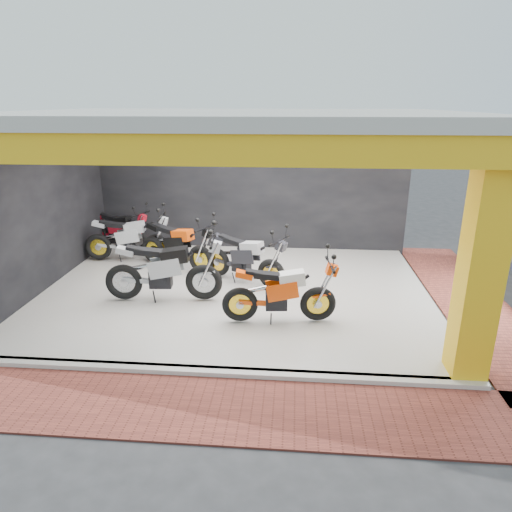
# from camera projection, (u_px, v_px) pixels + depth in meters

# --- Properties ---
(ground) EXTENTS (80.00, 80.00, 0.00)m
(ground) POSITION_uv_depth(u_px,v_px,m) (221.00, 341.00, 7.77)
(ground) COLOR #2D2D30
(ground) RESTS_ON ground
(showroom_floor) EXTENTS (8.00, 6.00, 0.10)m
(showroom_floor) POSITION_uv_depth(u_px,v_px,m) (236.00, 292.00, 9.64)
(showroom_floor) COLOR white
(showroom_floor) RESTS_ON ground
(showroom_ceiling) EXTENTS (8.40, 6.40, 0.20)m
(showroom_ceiling) POSITION_uv_depth(u_px,v_px,m) (233.00, 117.00, 8.50)
(showroom_ceiling) COLOR beige
(showroom_ceiling) RESTS_ON corner_column
(back_wall) EXTENTS (8.20, 0.20, 3.50)m
(back_wall) POSITION_uv_depth(u_px,v_px,m) (250.00, 186.00, 12.02)
(back_wall) COLOR black
(back_wall) RESTS_ON ground
(left_wall) EXTENTS (0.20, 6.20, 3.50)m
(left_wall) POSITION_uv_depth(u_px,v_px,m) (38.00, 210.00, 9.42)
(left_wall) COLOR black
(left_wall) RESTS_ON ground
(corner_column) EXTENTS (0.50, 0.50, 3.50)m
(corner_column) POSITION_uv_depth(u_px,v_px,m) (482.00, 266.00, 6.20)
(corner_column) COLOR yellow
(corner_column) RESTS_ON ground
(header_beam_front) EXTENTS (8.40, 0.30, 0.40)m
(header_beam_front) POSITION_uv_depth(u_px,v_px,m) (202.00, 149.00, 5.76)
(header_beam_front) COLOR yellow
(header_beam_front) RESTS_ON corner_column
(header_beam_right) EXTENTS (0.30, 6.40, 0.40)m
(header_beam_right) POSITION_uv_depth(u_px,v_px,m) (451.00, 135.00, 8.27)
(header_beam_right) COLOR yellow
(header_beam_right) RESTS_ON corner_column
(floor_kerb) EXTENTS (8.00, 0.20, 0.10)m
(floor_kerb) POSITION_uv_depth(u_px,v_px,m) (210.00, 372.00, 6.79)
(floor_kerb) COLOR white
(floor_kerb) RESTS_ON ground
(paver_front) EXTENTS (9.00, 1.40, 0.03)m
(paver_front) POSITION_uv_depth(u_px,v_px,m) (199.00, 407.00, 6.07)
(paver_front) COLOR brown
(paver_front) RESTS_ON ground
(paver_right) EXTENTS (1.40, 7.00, 0.03)m
(paver_right) POSITION_uv_depth(u_px,v_px,m) (470.00, 301.00, 9.26)
(paver_right) COLOR brown
(paver_right) RESTS_ON ground
(moto_hero) EXTENTS (2.22, 1.02, 1.31)m
(moto_hero) POSITION_uv_depth(u_px,v_px,m) (319.00, 288.00, 8.04)
(moto_hero) COLOR #EC4609
(moto_hero) RESTS_ON showroom_floor
(moto_row_a) EXTENTS (2.30, 1.72, 1.33)m
(moto_row_a) POSITION_uv_depth(u_px,v_px,m) (272.00, 260.00, 9.43)
(moto_row_a) COLOR black
(moto_row_a) RESTS_ON showroom_floor
(moto_row_b) EXTENTS (2.50, 1.10, 1.49)m
(moto_row_b) POSITION_uv_depth(u_px,v_px,m) (203.00, 265.00, 8.88)
(moto_row_b) COLOR #9D9FA4
(moto_row_b) RESTS_ON showroom_floor
(moto_row_c) EXTENTS (2.35, 1.68, 1.35)m
(moto_row_c) POSITION_uv_depth(u_px,v_px,m) (200.00, 246.00, 10.29)
(moto_row_c) COLOR black
(moto_row_c) RESTS_ON showroom_floor
(moto_row_d) EXTENTS (2.11, 1.31, 1.21)m
(moto_row_d) POSITION_uv_depth(u_px,v_px,m) (137.00, 228.00, 11.96)
(moto_row_d) COLOR #AE1221
(moto_row_d) RESTS_ON showroom_floor
(moto_row_e) EXTENTS (2.26, 0.98, 1.35)m
(moto_row_e) POSITION_uv_depth(u_px,v_px,m) (155.00, 235.00, 11.16)
(moto_row_e) COLOR #B1B4B9
(moto_row_e) RESTS_ON showroom_floor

